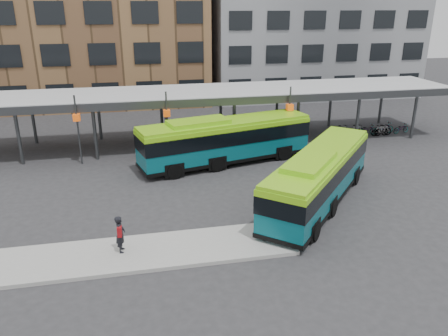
# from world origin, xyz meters

# --- Properties ---
(ground) EXTENTS (120.00, 120.00, 0.00)m
(ground) POSITION_xyz_m (0.00, 0.00, 0.00)
(ground) COLOR #28282B
(ground) RESTS_ON ground
(boarding_island) EXTENTS (14.00, 3.00, 0.18)m
(boarding_island) POSITION_xyz_m (-5.50, -3.00, 0.09)
(boarding_island) COLOR gray
(boarding_island) RESTS_ON ground
(canopy) EXTENTS (40.00, 6.53, 4.80)m
(canopy) POSITION_xyz_m (-0.06, 12.87, 3.91)
(canopy) COLOR #999B9E
(canopy) RESTS_ON ground
(building_grey) EXTENTS (24.00, 14.00, 20.00)m
(building_grey) POSITION_xyz_m (16.00, 32.00, 10.00)
(building_grey) COLOR slate
(building_grey) RESTS_ON ground
(bus_front) EXTENTS (9.44, 10.28, 3.18)m
(bus_front) POSITION_xyz_m (4.40, 0.37, 1.66)
(bus_front) COLOR #08525D
(bus_front) RESTS_ON ground
(bus_rear) EXTENTS (12.29, 5.39, 3.32)m
(bus_rear) POSITION_xyz_m (0.74, 7.80, 1.73)
(bus_rear) COLOR #08525D
(bus_rear) RESTS_ON ground
(pedestrian) EXTENTS (0.46, 0.67, 1.71)m
(pedestrian) POSITION_xyz_m (-6.18, -2.83, 1.05)
(pedestrian) COLOR black
(pedestrian) RESTS_ON boarding_island
(bike_rack) EXTENTS (7.72, 1.33, 0.98)m
(bike_rack) POSITION_xyz_m (13.85, 12.05, 0.46)
(bike_rack) COLOR slate
(bike_rack) RESTS_ON ground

